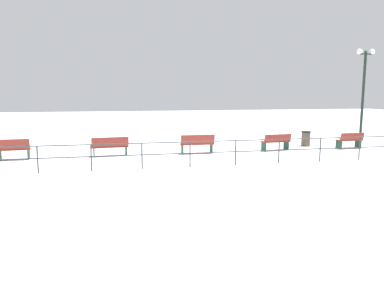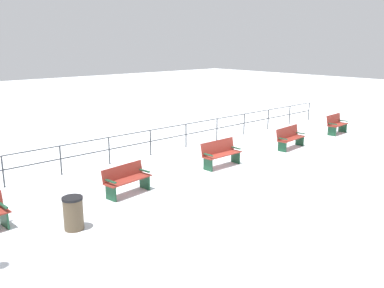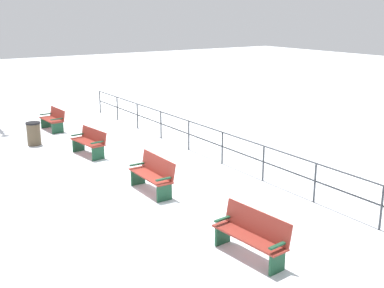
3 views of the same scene
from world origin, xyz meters
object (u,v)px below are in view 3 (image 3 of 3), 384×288
bench_third (153,174)px  bench_fourth (252,234)px  bench_nearest (53,119)px  bench_second (90,142)px  trash_bin (34,134)px

bench_third → bench_fourth: 4.07m
bench_fourth → bench_nearest: bearing=-95.8°
bench_second → bench_fourth: bearing=82.8°
bench_second → bench_fourth: size_ratio=0.92×
bench_third → bench_fourth: bench_third is taller
bench_second → bench_fourth: 8.15m
trash_bin → bench_third: bearing=101.1°
bench_nearest → trash_bin: (1.29, 1.79, -0.03)m
bench_nearest → bench_fourth: 12.21m
bench_second → bench_fourth: (0.03, 8.15, 0.02)m
bench_third → trash_bin: 6.48m
trash_bin → bench_second: bearing=116.9°
trash_bin → bench_nearest: bearing=-125.7°
bench_second → trash_bin: 2.55m
bench_third → trash_bin: bench_third is taller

